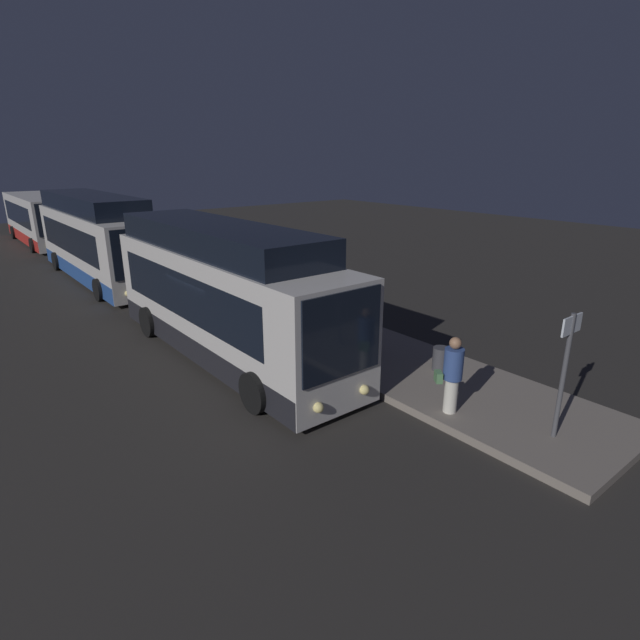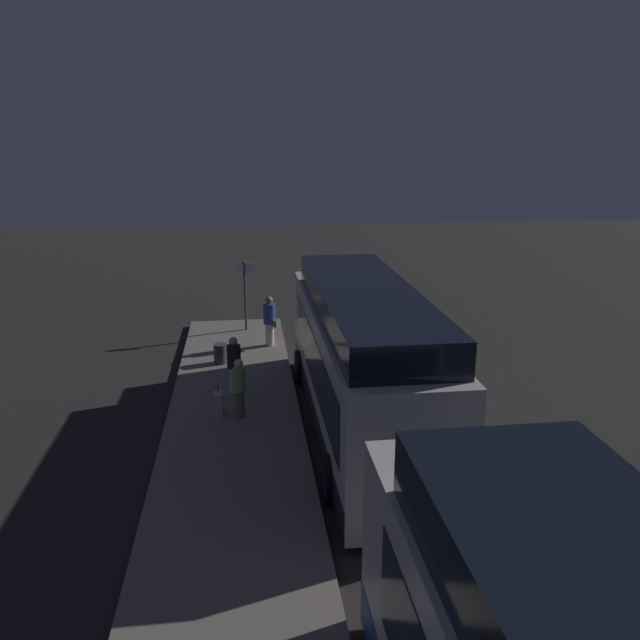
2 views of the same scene
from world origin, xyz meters
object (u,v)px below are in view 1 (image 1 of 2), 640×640
(bus_second, at_px, (98,242))
(sign_post, at_px, (566,363))
(bus_third, at_px, (40,220))
(passenger_with_bags, at_px, (324,308))
(passenger_boarding, at_px, (364,319))
(passenger_waiting, at_px, (452,373))
(trash_bin, at_px, (441,359))
(bus_lead, at_px, (225,298))
(suitcase, at_px, (341,322))

(bus_second, height_order, sign_post, bus_second)
(bus_third, distance_m, passenger_with_bags, 27.17)
(passenger_boarding, bearing_deg, sign_post, 134.69)
(passenger_boarding, xyz_separation_m, passenger_with_bags, (-1.72, -0.15, -0.02))
(passenger_waiting, height_order, trash_bin, passenger_waiting)
(passenger_with_bags, bearing_deg, bus_lead, 48.43)
(bus_second, bearing_deg, passenger_boarding, 12.19)
(passenger_boarding, relative_size, passenger_waiting, 0.94)
(passenger_boarding, relative_size, sign_post, 0.63)
(passenger_boarding, bearing_deg, bus_third, -35.19)
(passenger_with_bags, bearing_deg, trash_bin, 161.20)
(suitcase, bearing_deg, bus_lead, -104.76)
(suitcase, bearing_deg, bus_second, -164.80)
(bus_lead, relative_size, sign_post, 3.87)
(bus_lead, bearing_deg, bus_third, -180.00)
(bus_third, xyz_separation_m, sign_post, (34.92, 2.88, 0.28))
(bus_third, distance_m, passenger_boarding, 28.90)
(bus_third, bearing_deg, passenger_with_bags, 6.59)
(passenger_waiting, relative_size, sign_post, 0.67)
(bus_lead, relative_size, bus_third, 0.96)
(passenger_boarding, bearing_deg, bus_second, -29.51)
(trash_bin, bearing_deg, passenger_waiting, -46.74)
(passenger_boarding, xyz_separation_m, passenger_waiting, (4.17, -1.23, 0.05))
(passenger_boarding, height_order, trash_bin, passenger_boarding)
(bus_third, relative_size, passenger_with_bags, 6.70)
(bus_third, bearing_deg, trash_bin, 6.86)
(passenger_with_bags, xyz_separation_m, suitcase, (0.19, 0.58, -0.58))
(bus_third, bearing_deg, bus_lead, 0.00)
(bus_third, bearing_deg, passenger_waiting, 3.55)
(bus_second, bearing_deg, trash_bin, 12.00)
(passenger_waiting, relative_size, passenger_with_bags, 1.11)
(bus_third, xyz_separation_m, suitcase, (27.17, 3.70, -1.07))
(bus_second, bearing_deg, passenger_with_bags, 13.06)
(passenger_with_bags, bearing_deg, suitcase, -135.15)
(bus_lead, xyz_separation_m, bus_third, (-26.20, -0.00, -0.22))
(passenger_boarding, distance_m, trash_bin, 2.66)
(bus_second, distance_m, trash_bin, 18.15)
(suitcase, bearing_deg, trash_bin, 0.85)
(passenger_waiting, height_order, sign_post, sign_post)
(passenger_boarding, xyz_separation_m, suitcase, (-1.53, 0.43, -0.60))
(bus_third, height_order, suitcase, bus_third)
(bus_lead, distance_m, passenger_waiting, 7.01)
(passenger_waiting, relative_size, suitcase, 2.08)
(suitcase, bearing_deg, passenger_boarding, -15.65)
(bus_lead, xyz_separation_m, passenger_boarding, (2.51, 3.27, -0.69))
(suitcase, distance_m, trash_bin, 4.08)
(passenger_boarding, bearing_deg, bus_lead, 10.86)
(sign_post, bearing_deg, bus_lead, -161.71)
(bus_third, height_order, passenger_waiting, bus_third)
(passenger_waiting, distance_m, trash_bin, 2.45)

